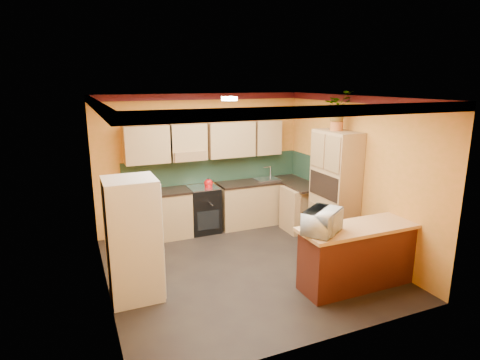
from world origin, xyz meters
name	(u,v)px	position (x,y,z in m)	size (l,w,h in m)	color
room_shell	(238,137)	(0.02, 0.28, 2.09)	(4.24, 4.24, 2.72)	black
base_cabinets_back	(232,206)	(0.53, 1.80, 0.44)	(3.65, 0.60, 0.88)	tan
countertop_back	(232,184)	(0.53, 1.80, 0.90)	(3.65, 0.62, 0.04)	black
stove	(203,209)	(-0.09, 1.80, 0.46)	(0.58, 0.58, 0.91)	black
kettle	(208,183)	(0.01, 1.75, 1.00)	(0.17, 0.17, 0.18)	#B90C0E
sink	(267,179)	(1.31, 1.80, 0.94)	(0.48, 0.40, 0.03)	silver
base_cabinets_right	(304,208)	(1.80, 1.09, 0.44)	(0.60, 0.80, 0.88)	tan
countertop_right	(305,186)	(1.80, 1.09, 0.90)	(0.62, 0.80, 0.04)	black
fridge	(133,239)	(-1.75, -0.22, 0.85)	(0.68, 0.66, 1.70)	white
pantry	(335,190)	(1.85, 0.20, 1.05)	(0.48, 0.90, 2.10)	tan
fern_pot	(337,126)	(1.85, 0.25, 2.18)	(0.22, 0.22, 0.16)	#AF5B2A
fern	(338,106)	(1.85, 0.25, 2.52)	(0.47, 0.40, 0.52)	tan
breakfast_bar	(360,257)	(1.32, -1.19, 0.44)	(1.80, 0.55, 0.88)	#511D13
bar_top	(362,227)	(1.32, -1.19, 0.91)	(1.90, 0.65, 0.05)	tan
microwave	(322,221)	(0.63, -1.19, 1.09)	(0.58, 0.39, 0.32)	white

